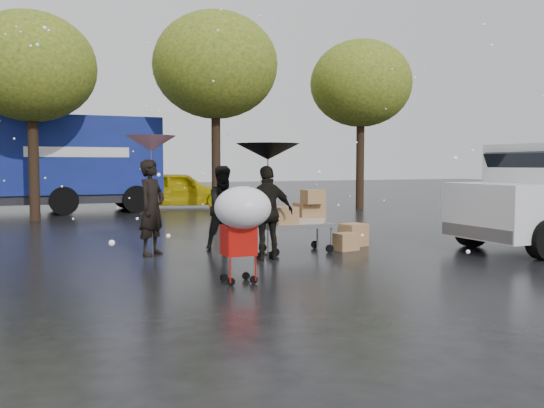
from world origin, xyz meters
name	(u,v)px	position (x,y,z in m)	size (l,w,h in m)	color
ground	(257,263)	(0.00, 0.00, 0.00)	(90.00, 90.00, 0.00)	black
person_pink	(152,207)	(-1.55, 1.65, 0.94)	(0.68, 0.45, 1.88)	black
person_middle	(225,208)	(-0.01, 1.76, 0.87)	(0.85, 0.66, 1.75)	black
person_black	(268,213)	(0.32, 0.26, 0.88)	(1.03, 0.43, 1.76)	black
umbrella_pink	(151,144)	(-1.55, 1.65, 2.18)	(0.98, 0.98, 2.34)	#4C4C4C
umbrella_black	(268,152)	(0.32, 0.26, 2.01)	(1.18, 1.18, 2.17)	#4C4C4C
vendor_cart	(300,216)	(1.27, 0.83, 0.73)	(1.52, 0.80, 1.27)	slate
shopping_cart	(242,213)	(-0.93, -1.68, 1.06)	(0.84, 0.84, 1.46)	#BB100A
blue_truck	(51,165)	(-2.86, 12.83, 1.76)	(8.30, 2.60, 3.50)	navy
box_ground_near	(353,235)	(2.72, 1.12, 0.24)	(0.54, 0.43, 0.49)	#986742
box_ground_far	(346,242)	(2.24, 0.65, 0.18)	(0.46, 0.36, 0.36)	#986742
yellow_taxi	(180,190)	(2.03, 13.22, 0.74)	(1.75, 4.34, 1.48)	#DBC00B
tree_row	(130,66)	(-0.47, 10.00, 5.02)	(21.60, 4.40, 7.12)	black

